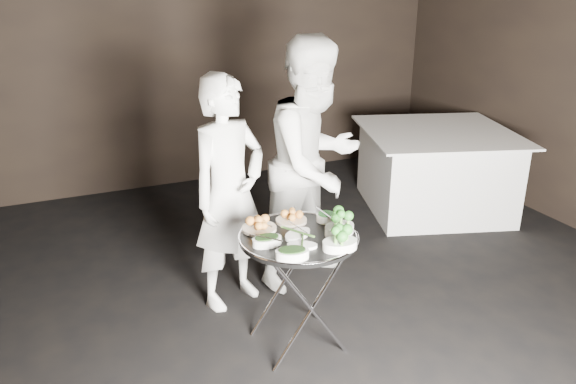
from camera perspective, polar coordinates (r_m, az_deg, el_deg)
name	(u,v)px	position (r m, az deg, el deg)	size (l,w,h in m)	color
floor	(321,380)	(3.38, 3.34, -18.49)	(6.00, 7.00, 0.05)	black
wall_back	(168,42)	(5.99, -12.14, 14.65)	(6.00, 0.05, 3.00)	black
tray_stand	(298,286)	(3.38, 1.03, -9.53)	(0.49, 0.41, 0.72)	silver
serving_tray	(298,237)	(3.23, 1.06, -4.62)	(0.69, 0.69, 0.04)	black
potato_plate_a	(259,225)	(3.29, -2.95, -3.34)	(0.20, 0.20, 0.07)	beige
potato_plate_b	(291,217)	(3.39, 0.34, -2.58)	(0.19, 0.19, 0.07)	beige
greens_bowl	(326,216)	(3.41, 3.88, -2.45)	(0.12, 0.12, 0.07)	silver
asparagus_plate_a	(298,233)	(3.22, 0.99, -4.21)	(0.22, 0.19, 0.04)	silver
asparagus_plate_b	(302,245)	(3.09, 1.44, -5.35)	(0.19, 0.16, 0.03)	silver
spinach_bowl_a	(267,240)	(3.11, -2.16, -4.87)	(0.17, 0.11, 0.07)	silver
spinach_bowl_b	(292,253)	(2.97, 0.42, -6.18)	(0.20, 0.16, 0.07)	silver
broccoli_bowl_a	(339,227)	(3.25, 5.24, -3.61)	(0.24, 0.21, 0.08)	silver
broccoli_bowl_b	(340,243)	(3.08, 5.29, -5.15)	(0.21, 0.16, 0.08)	silver
serving_utensils	(296,222)	(3.27, 0.84, -3.11)	(0.59, 0.42, 0.01)	silver
waiter_left	(229,194)	(3.70, -6.00, -0.18)	(0.58, 0.38, 1.58)	white
waiter_right	(315,164)	(3.95, 2.76, 2.85)	(0.86, 0.67, 1.78)	white
dining_table	(434,170)	(5.56, 14.65, 2.21)	(1.36, 1.36, 0.78)	white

